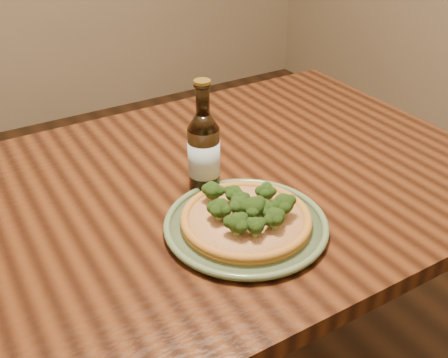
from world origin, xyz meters
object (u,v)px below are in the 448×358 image
plate (246,225)px  table (160,233)px  beer_bottle (204,151)px  pizza (247,217)px

plate → table: bearing=119.3°
table → plate: size_ratio=4.94×
beer_bottle → table: bearing=-174.1°
plate → pizza: size_ratio=1.26×
table → pizza: (0.11, -0.19, 0.12)m
table → pizza: pizza is taller
pizza → beer_bottle: bearing=89.3°
plate → beer_bottle: bearing=89.1°
pizza → table: bearing=119.4°
table → pizza: 0.25m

